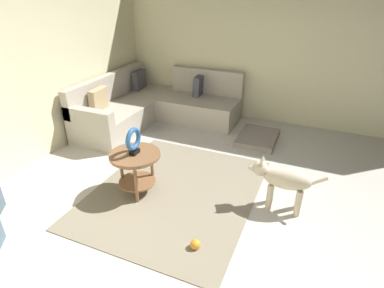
{
  "coord_description": "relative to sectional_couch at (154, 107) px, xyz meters",
  "views": [
    {
      "loc": [
        -2.7,
        -0.75,
        2.32
      ],
      "look_at": [
        0.45,
        0.6,
        0.55
      ],
      "focal_mm": 29.39,
      "sensor_mm": 36.0,
      "label": 1
    }
  ],
  "objects": [
    {
      "name": "side_table",
      "position": [
        -2.01,
        -0.89,
        0.12
      ],
      "size": [
        0.6,
        0.6,
        0.54
      ],
      "color": "brown",
      "rests_on": "ground_plane"
    },
    {
      "name": "dog_bed_mat",
      "position": [
        -0.01,
        -1.93,
        -0.25
      ],
      "size": [
        0.8,
        0.6,
        0.09
      ],
      "primitive_type": "cube",
      "color": "gray",
      "rests_on": "ground_plane"
    },
    {
      "name": "dog",
      "position": [
        -1.64,
        -2.55,
        0.09
      ],
      "size": [
        0.24,
        0.85,
        0.63
      ],
      "rotation": [
        0.0,
        0.0,
        0.04
      ],
      "color": "beige",
      "rests_on": "ground_plane"
    },
    {
      "name": "torus_sculpture",
      "position": [
        -2.01,
        -0.89,
        0.42
      ],
      "size": [
        0.28,
        0.08,
        0.33
      ],
      "color": "black",
      "rests_on": "side_table"
    },
    {
      "name": "wall_right",
      "position": [
        0.95,
        -2.01,
        1.06
      ],
      "size": [
        0.12,
        6.0,
        2.7
      ],
      "primitive_type": "cube",
      "color": "beige",
      "rests_on": "ground_plane"
    },
    {
      "name": "sectional_couch",
      "position": [
        0.0,
        0.0,
        0.0
      ],
      "size": [
        2.2,
        2.25,
        0.88
      ],
      "color": "#B2A899",
      "rests_on": "ground_plane"
    },
    {
      "name": "ground_plane",
      "position": [
        -1.99,
        -2.01,
        -0.34
      ],
      "size": [
        6.0,
        6.0,
        0.1
      ],
      "primitive_type": "cube",
      "color": "beige"
    },
    {
      "name": "wall_back",
      "position": [
        -1.99,
        0.93,
        1.06
      ],
      "size": [
        6.0,
        0.12,
        2.7
      ],
      "primitive_type": "cube",
      "color": "beige",
      "rests_on": "ground_plane"
    },
    {
      "name": "dog_toy_ball",
      "position": [
        -2.6,
        -1.9,
        -0.24
      ],
      "size": [
        0.1,
        0.1,
        0.1
      ],
      "primitive_type": "sphere",
      "color": "orange",
      "rests_on": "ground_plane"
    },
    {
      "name": "area_rug",
      "position": [
        -1.84,
        -1.31,
        -0.29
      ],
      "size": [
        2.3,
        1.9,
        0.01
      ],
      "primitive_type": "cube",
      "color": "gray",
      "rests_on": "ground_plane"
    }
  ]
}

